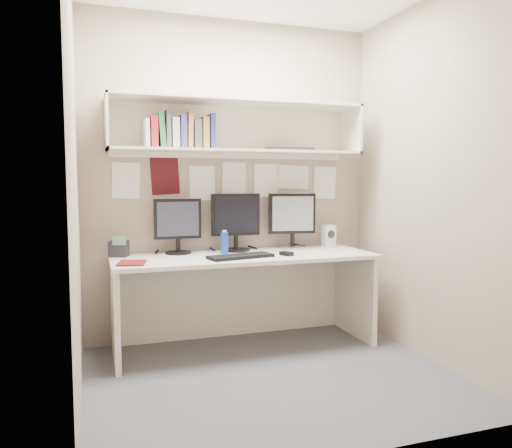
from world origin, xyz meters
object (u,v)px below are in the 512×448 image
object	(u,v)px
speaker	(329,236)
desk	(244,301)
monitor_left	(178,223)
maroon_notebook	(132,263)
monitor_right	(292,218)
desk_phone	(119,248)
keyboard	(241,256)
monitor_center	(236,220)

from	to	relation	value
speaker	desk	bearing A→B (deg)	-168.15
monitor_left	maroon_notebook	size ratio (longest dim) A/B	1.93
desk	maroon_notebook	bearing A→B (deg)	-169.05
monitor_left	monitor_right	bearing A→B (deg)	0.23
desk	desk_phone	xyz separation A→B (m)	(-0.92, 0.20, 0.43)
monitor_left	keyboard	xyz separation A→B (m)	(0.40, -0.37, -0.22)
desk	monitor_center	xyz separation A→B (m)	(-0.00, 0.22, 0.62)
desk	monitor_left	bearing A→B (deg)	155.19
desk	speaker	size ratio (longest dim) A/B	10.60
maroon_notebook	speaker	bearing A→B (deg)	24.62
maroon_notebook	desk_phone	world-z (taller)	desk_phone
monitor_center	keyboard	world-z (taller)	monitor_center
desk	speaker	xyz separation A→B (m)	(0.82, 0.21, 0.46)
speaker	desk_phone	size ratio (longest dim) A/B	1.16
monitor_left	desk_phone	bearing A→B (deg)	-177.30
speaker	maroon_notebook	size ratio (longest dim) A/B	0.85
monitor_left	monitor_right	world-z (taller)	monitor_right
monitor_left	speaker	world-z (taller)	monitor_left
maroon_notebook	monitor_right	bearing A→B (deg)	28.11
keyboard	maroon_notebook	bearing A→B (deg)	169.23
monitor_left	monitor_center	world-z (taller)	monitor_center
keyboard	speaker	size ratio (longest dim) A/B	2.58
speaker	desk_phone	distance (m)	1.75
monitor_center	desk	bearing A→B (deg)	-86.51
speaker	monitor_left	bearing A→B (deg)	177.23
desk	speaker	distance (m)	0.96
desk	monitor_center	size ratio (longest dim) A/B	4.30
desk_phone	keyboard	bearing A→B (deg)	-2.82
maroon_notebook	desk_phone	xyz separation A→B (m)	(-0.06, 0.37, 0.06)
monitor_right	maroon_notebook	xyz separation A→B (m)	(-1.35, -0.39, -0.25)
desk_phone	speaker	bearing A→B (deg)	19.95
monitor_right	desk_phone	bearing A→B (deg)	-169.15
desk_phone	maroon_notebook	bearing A→B (deg)	-60.23
monitor_center	keyboard	bearing A→B (deg)	-98.30
monitor_center	speaker	size ratio (longest dim) A/B	2.46
desk	desk_phone	bearing A→B (deg)	167.78
desk	monitor_right	size ratio (longest dim) A/B	4.33
desk	desk_phone	distance (m)	1.04
monitor_center	monitor_right	xyz separation A→B (m)	(0.49, 0.00, -0.00)
desk	monitor_left	xyz separation A→B (m)	(-0.47, 0.22, 0.60)
monitor_right	speaker	size ratio (longest dim) A/B	2.45
keyboard	desk_phone	distance (m)	0.92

